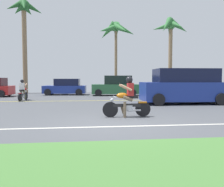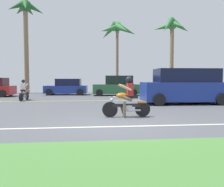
{
  "view_description": "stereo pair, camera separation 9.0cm",
  "coord_description": "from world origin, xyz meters",
  "px_view_note": "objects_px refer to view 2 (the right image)",
  "views": [
    {
      "loc": [
        -0.98,
        -7.08,
        1.37
      ],
      "look_at": [
        0.13,
        2.54,
        0.77
      ],
      "focal_mm": 37.49,
      "sensor_mm": 36.0,
      "label": 1
    },
    {
      "loc": [
        -0.89,
        -7.09,
        1.37
      ],
      "look_at": [
        0.13,
        2.54,
        0.77
      ],
      "focal_mm": 37.49,
      "sensor_mm": 36.0,
      "label": 2
    }
  ],
  "objects_px": {
    "palm_tree_1": "(26,17)",
    "parked_car_2": "(117,86)",
    "parked_car_3": "(185,87)",
    "palm_tree_2": "(172,31)",
    "parked_car_1": "(67,87)",
    "suv_nearby": "(185,87)",
    "palm_tree_0": "(117,33)",
    "motorcyclist_distant": "(24,92)",
    "motorcyclist": "(127,100)"
  },
  "relations": [
    {
      "from": "parked_car_1",
      "to": "palm_tree_0",
      "type": "relative_size",
      "value": 0.52
    },
    {
      "from": "parked_car_2",
      "to": "palm_tree_0",
      "type": "height_order",
      "value": "palm_tree_0"
    },
    {
      "from": "palm_tree_1",
      "to": "parked_car_2",
      "type": "bearing_deg",
      "value": -25.03
    },
    {
      "from": "motorcyclist",
      "to": "suv_nearby",
      "type": "height_order",
      "value": "suv_nearby"
    },
    {
      "from": "parked_car_1",
      "to": "motorcyclist_distant",
      "type": "height_order",
      "value": "parked_car_1"
    },
    {
      "from": "motorcyclist",
      "to": "parked_car_3",
      "type": "distance_m",
      "value": 13.36
    },
    {
      "from": "parked_car_2",
      "to": "parked_car_1",
      "type": "bearing_deg",
      "value": 163.65
    },
    {
      "from": "motorcyclist_distant",
      "to": "parked_car_1",
      "type": "bearing_deg",
      "value": 66.28
    },
    {
      "from": "suv_nearby",
      "to": "palm_tree_1",
      "type": "xyz_separation_m",
      "value": [
        -11.21,
        10.91,
        6.35
      ]
    },
    {
      "from": "suv_nearby",
      "to": "palm_tree_1",
      "type": "bearing_deg",
      "value": 135.8
    },
    {
      "from": "palm_tree_2",
      "to": "motorcyclist_distant",
      "type": "relative_size",
      "value": 4.58
    },
    {
      "from": "palm_tree_0",
      "to": "parked_car_1",
      "type": "bearing_deg",
      "value": -151.74
    },
    {
      "from": "suv_nearby",
      "to": "parked_car_2",
      "type": "relative_size",
      "value": 1.23
    },
    {
      "from": "parked_car_1",
      "to": "motorcyclist_distant",
      "type": "relative_size",
      "value": 2.31
    },
    {
      "from": "parked_car_1",
      "to": "suv_nearby",
      "type": "bearing_deg",
      "value": -49.07
    },
    {
      "from": "palm_tree_1",
      "to": "motorcyclist_distant",
      "type": "xyz_separation_m",
      "value": [
        1.73,
        -7.85,
        -6.72
      ]
    },
    {
      "from": "palm_tree_1",
      "to": "palm_tree_0",
      "type": "bearing_deg",
      "value": -0.47
    },
    {
      "from": "parked_car_2",
      "to": "motorcyclist_distant",
      "type": "relative_size",
      "value": 2.46
    },
    {
      "from": "suv_nearby",
      "to": "palm_tree_0",
      "type": "xyz_separation_m",
      "value": [
        -2.44,
        10.83,
        5.05
      ]
    },
    {
      "from": "parked_car_1",
      "to": "parked_car_3",
      "type": "distance_m",
      "value": 10.39
    },
    {
      "from": "motorcyclist",
      "to": "palm_tree_2",
      "type": "distance_m",
      "value": 16.7
    },
    {
      "from": "parked_car_2",
      "to": "parked_car_3",
      "type": "relative_size",
      "value": 0.9
    },
    {
      "from": "suv_nearby",
      "to": "palm_tree_2",
      "type": "xyz_separation_m",
      "value": [
        2.92,
        10.02,
        5.12
      ]
    },
    {
      "from": "parked_car_3",
      "to": "palm_tree_2",
      "type": "distance_m",
      "value": 6.12
    },
    {
      "from": "motorcyclist",
      "to": "palm_tree_2",
      "type": "bearing_deg",
      "value": 64.07
    },
    {
      "from": "parked_car_2",
      "to": "palm_tree_2",
      "type": "xyz_separation_m",
      "value": [
        5.84,
        2.98,
        5.3
      ]
    },
    {
      "from": "parked_car_2",
      "to": "palm_tree_2",
      "type": "bearing_deg",
      "value": 27.05
    },
    {
      "from": "parked_car_2",
      "to": "parked_car_3",
      "type": "xyz_separation_m",
      "value": [
        6.06,
        0.09,
        -0.09
      ]
    },
    {
      "from": "parked_car_3",
      "to": "suv_nearby",
      "type": "bearing_deg",
      "value": -113.81
    },
    {
      "from": "parked_car_2",
      "to": "palm_tree_2",
      "type": "relative_size",
      "value": 0.54
    },
    {
      "from": "motorcyclist",
      "to": "palm_tree_0",
      "type": "relative_size",
      "value": 0.24
    },
    {
      "from": "palm_tree_2",
      "to": "parked_car_3",
      "type": "bearing_deg",
      "value": -85.71
    },
    {
      "from": "parked_car_3",
      "to": "parked_car_1",
      "type": "bearing_deg",
      "value": 173.57
    },
    {
      "from": "parked_car_2",
      "to": "parked_car_3",
      "type": "height_order",
      "value": "parked_car_2"
    },
    {
      "from": "palm_tree_2",
      "to": "parked_car_2",
      "type": "bearing_deg",
      "value": -152.95
    },
    {
      "from": "suv_nearby",
      "to": "palm_tree_2",
      "type": "bearing_deg",
      "value": 73.73
    },
    {
      "from": "motorcyclist_distant",
      "to": "parked_car_2",
      "type": "bearing_deg",
      "value": 31.24
    },
    {
      "from": "parked_car_2",
      "to": "motorcyclist_distant",
      "type": "bearing_deg",
      "value": -148.76
    },
    {
      "from": "parked_car_2",
      "to": "palm_tree_0",
      "type": "xyz_separation_m",
      "value": [
        0.48,
        3.8,
        5.22
      ]
    },
    {
      "from": "motorcyclist",
      "to": "motorcyclist_distant",
      "type": "bearing_deg",
      "value": 127.22
    },
    {
      "from": "motorcyclist",
      "to": "palm_tree_1",
      "type": "relative_size",
      "value": 0.2
    },
    {
      "from": "palm_tree_0",
      "to": "palm_tree_2",
      "type": "bearing_deg",
      "value": -8.65
    },
    {
      "from": "motorcyclist",
      "to": "motorcyclist_distant",
      "type": "relative_size",
      "value": 1.09
    },
    {
      "from": "parked_car_1",
      "to": "palm_tree_1",
      "type": "bearing_deg",
      "value": 146.96
    },
    {
      "from": "motorcyclist",
      "to": "motorcyclist_distant",
      "type": "xyz_separation_m",
      "value": [
        -5.5,
        7.24,
        -0.05
      ]
    },
    {
      "from": "palm_tree_0",
      "to": "palm_tree_2",
      "type": "xyz_separation_m",
      "value": [
        5.36,
        -0.82,
        0.07
      ]
    },
    {
      "from": "palm_tree_0",
      "to": "parked_car_3",
      "type": "bearing_deg",
      "value": -33.65
    },
    {
      "from": "motorcyclist",
      "to": "palm_tree_0",
      "type": "bearing_deg",
      "value": 84.13
    },
    {
      "from": "parked_car_1",
      "to": "motorcyclist",
      "type": "bearing_deg",
      "value": -75.6
    },
    {
      "from": "parked_car_3",
      "to": "motorcyclist_distant",
      "type": "xyz_separation_m",
      "value": [
        -12.62,
        -4.06,
        -0.1
      ]
    }
  ]
}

